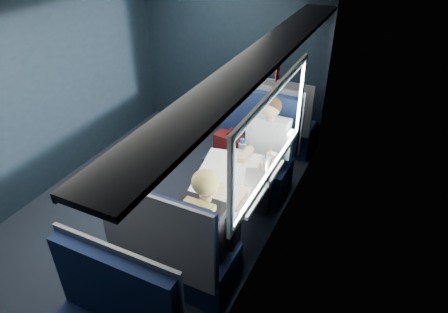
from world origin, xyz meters
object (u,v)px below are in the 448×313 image
at_px(man, 267,147).
at_px(woman, 209,224).
at_px(table, 236,183).
at_px(seat_bay_far, 177,254).
at_px(seat_bay_near, 250,156).
at_px(cup, 274,157).
at_px(bottle_small, 266,165).
at_px(seat_row_front, 276,125).
at_px(laptop, 262,174).

bearing_deg(man, woman, -90.00).
xyz_separation_m(table, seat_bay_far, (-0.18, -0.87, -0.25)).
bearing_deg(seat_bay_far, seat_bay_near, 90.43).
distance_m(table, cup, 0.52).
bearing_deg(man, seat_bay_far, -99.03).
height_order(seat_bay_near, cup, seat_bay_near).
height_order(man, bottle_small, man).
distance_m(seat_row_front, man, 1.17).
distance_m(seat_row_front, cup, 1.47).
distance_m(seat_bay_near, man, 0.43).
bearing_deg(bottle_small, man, 108.89).
bearing_deg(seat_bay_near, cup, -44.51).
bearing_deg(laptop, seat_bay_near, 119.02).
relative_size(table, man, 0.76).
height_order(table, cup, cup).
bearing_deg(seat_row_front, cup, -72.65).
distance_m(table, bottle_small, 0.35).
height_order(bottle_small, cup, bottle_small).
distance_m(seat_bay_near, laptop, 0.98).
bearing_deg(table, man, 84.48).
xyz_separation_m(table, cup, (0.24, 0.44, 0.12)).
height_order(table, woman, woman).
bearing_deg(seat_row_front, woman, -84.30).
relative_size(seat_bay_far, man, 0.95).
xyz_separation_m(woman, laptop, (0.18, 0.78, 0.08)).
distance_m(man, cup, 0.32).
bearing_deg(seat_bay_far, woman, 33.82).
distance_m(woman, laptop, 0.81).
bearing_deg(cup, table, -118.75).
bearing_deg(cup, seat_row_front, 107.35).
xyz_separation_m(man, bottle_small, (0.18, -0.51, 0.12)).
bearing_deg(cup, seat_bay_near, 135.49).
bearing_deg(cup, man, 123.90).
relative_size(seat_bay_far, bottle_small, 5.51).
bearing_deg(bottle_small, laptop, -89.10).
xyz_separation_m(table, bottle_small, (0.24, 0.19, 0.18)).
xyz_separation_m(seat_bay_far, bottle_small, (0.43, 1.06, 0.43)).
relative_size(laptop, bottle_small, 1.62).
xyz_separation_m(man, laptop, (0.18, -0.62, 0.09)).
relative_size(woman, cup, 14.30).
relative_size(seat_bay_far, woman, 0.95).
distance_m(laptop, cup, 0.36).
bearing_deg(seat_row_front, seat_bay_far, -90.00).
bearing_deg(laptop, table, -162.81).
relative_size(man, laptop, 3.57).
distance_m(man, bottle_small, 0.56).
relative_size(man, cup, 14.30).
xyz_separation_m(seat_bay_near, man, (0.26, -0.17, 0.29)).
height_order(seat_bay_near, man, man).
bearing_deg(seat_bay_far, table, 78.22).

